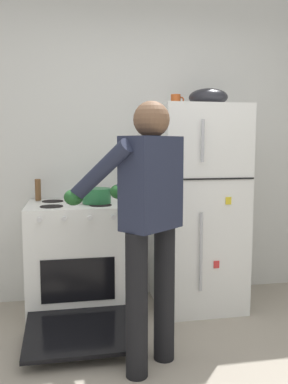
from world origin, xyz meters
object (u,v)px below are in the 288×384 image
at_px(refrigerator, 197,207).
at_px(person_cook, 146,211).
at_px(coffee_mug, 176,100).
at_px(mixing_bowl, 208,97).
at_px(stove_range, 77,260).
at_px(pepper_mill, 38,190).
at_px(red_pot, 96,196).

distance_m(refrigerator, person_cook, 1.08).
height_order(coffee_mug, mixing_bowl, mixing_bowl).
height_order(person_cook, mixing_bowl, mixing_bowl).
bearing_deg(mixing_bowl, person_cook, -128.04).
height_order(stove_range, person_cook, person_cook).
bearing_deg(pepper_mill, refrigerator, -8.75).
height_order(refrigerator, coffee_mug, coffee_mug).
bearing_deg(pepper_mill, coffee_mug, -7.60).
xyz_separation_m(coffee_mug, pepper_mill, (-1.12, 0.15, -0.73)).
bearing_deg(pepper_mill, red_pot, -28.52).
distance_m(refrigerator, pepper_mill, 1.33).
bearing_deg(red_pot, stove_range, 168.60).
bearing_deg(coffee_mug, mixing_bowl, -10.99).
bearing_deg(mixing_bowl, pepper_mill, 171.76).
xyz_separation_m(red_pot, mixing_bowl, (0.92, 0.05, 0.78)).
distance_m(stove_range, coffee_mug, 1.52).
height_order(red_pot, coffee_mug, coffee_mug).
bearing_deg(red_pot, person_cook, -74.69).
bearing_deg(stove_range, red_pot, -11.40).
distance_m(person_cook, pepper_mill, 1.29).
xyz_separation_m(refrigerator, mixing_bowl, (0.08, 0.00, 0.90)).
xyz_separation_m(stove_range, red_pot, (0.16, -0.03, 0.52)).
relative_size(person_cook, pepper_mill, 9.12).
distance_m(refrigerator, stove_range, 1.08).
height_order(stove_range, red_pot, red_pot).
height_order(red_pot, pepper_mill, pepper_mill).
height_order(refrigerator, red_pot, refrigerator).
xyz_separation_m(person_cook, coffee_mug, (0.43, 0.93, 0.75)).
distance_m(red_pot, coffee_mug, 1.01).
xyz_separation_m(refrigerator, person_cook, (-0.61, -0.88, 0.13)).
xyz_separation_m(stove_range, coffee_mug, (0.82, 0.07, 1.27)).
bearing_deg(person_cook, stove_range, 114.14).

